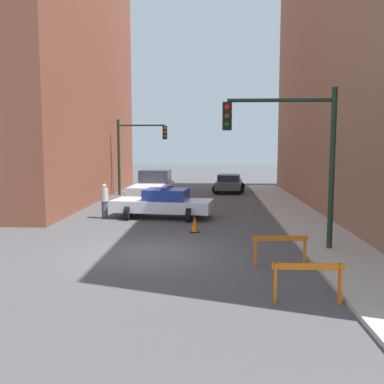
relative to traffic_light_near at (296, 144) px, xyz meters
The scene contains 11 objects.
ground_plane 5.92m from the traffic_light_near, behind, with size 120.00×120.00×0.00m, color #4C4C4F.
sidewalk_right 3.80m from the traffic_light_near, 18.02° to the right, with size 2.40×44.00×0.12m.
traffic_light_near is the anchor object (origin of this frame).
traffic_light_far 17.24m from the traffic_light_near, 117.76° to the left, with size 3.44×0.35×5.20m.
police_car 8.43m from the traffic_light_near, 129.14° to the left, with size 4.91×2.77×1.52m.
white_truck 13.99m from the traffic_light_near, 117.56° to the left, with size 2.80×5.48×1.90m.
parked_car_near 17.77m from the traffic_light_near, 94.74° to the left, with size 2.54×4.45×1.31m.
pedestrian_crossing 10.16m from the traffic_light_near, 142.85° to the left, with size 0.39×0.39×1.66m.
barrier_front 5.53m from the traffic_light_near, 96.95° to the right, with size 1.60×0.19×0.90m.
barrier_mid 3.51m from the traffic_light_near, 111.97° to the right, with size 1.60×0.26×0.90m.
traffic_cone 5.49m from the traffic_light_near, 139.55° to the left, with size 0.36×0.36×0.66m.
Camera 1 is at (2.02, -13.51, 3.53)m, focal length 40.00 mm.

